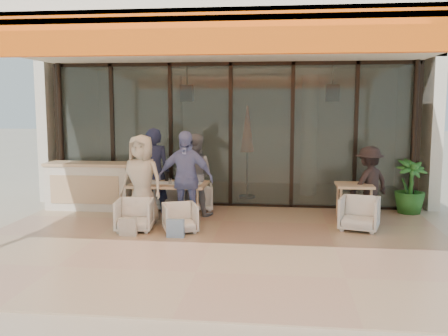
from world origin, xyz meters
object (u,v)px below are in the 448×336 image
object	(u,v)px
diner_cream	(142,180)
side_table	(354,189)
chair_far_right	(198,196)
diner_navy	(154,172)
chair_far_left	(160,193)
standing_woman	(369,183)
dining_table	(169,186)
potted_palm	(410,187)
chair_near_right	(180,217)
diner_grey	(194,175)
diner_periwinkle	(185,179)
side_chair	(359,212)
host_counter	(90,186)
chair_near_left	(134,214)

from	to	relation	value
diner_cream	side_table	xyz separation A→B (m)	(4.05, 0.77, -0.23)
chair_far_right	diner_navy	distance (m)	1.14
chair_far_left	standing_woman	distance (m)	4.40
dining_table	potted_palm	world-z (taller)	potted_palm
diner_navy	chair_near_right	bearing A→B (deg)	107.45
diner_grey	diner_periwinkle	bearing A→B (deg)	97.50
diner_grey	diner_cream	xyz separation A→B (m)	(-0.84, -0.90, 0.02)
diner_periwinkle	side_table	distance (m)	3.31
chair_near_right	side_chair	distance (m)	3.25
host_counter	standing_woman	size ratio (longest dim) A/B	1.26
dining_table	chair_far_left	distance (m)	1.08
chair_near_left	standing_woman	bearing A→B (deg)	11.79
chair_near_left	potted_palm	xyz separation A→B (m)	(5.30, 2.07, 0.25)
chair_near_left	diner_periwinkle	bearing A→B (deg)	24.00
host_counter	diner_grey	xyz separation A→B (m)	(2.35, -0.28, 0.32)
diner_grey	chair_far_left	bearing A→B (deg)	-23.26
diner_periwinkle	dining_table	bearing A→B (deg)	135.73
diner_cream	diner_periwinkle	bearing A→B (deg)	11.43
diner_cream	standing_woman	world-z (taller)	diner_cream
chair_near_left	chair_near_right	bearing A→B (deg)	-6.76
host_counter	chair_near_left	size ratio (longest dim) A/B	2.81
chair_far_right	diner_navy	size ratio (longest dim) A/B	0.35
host_counter	diner_navy	world-z (taller)	diner_navy
chair_near_left	diner_navy	distance (m)	1.51
chair_far_right	host_counter	bearing A→B (deg)	-5.19
diner_grey	potted_palm	bearing A→B (deg)	-164.00
chair_far_left	potted_palm	size ratio (longest dim) A/B	0.63
side_chair	diner_grey	bearing A→B (deg)	-179.72
diner_periwinkle	potted_palm	xyz separation A→B (m)	(4.46, 1.57, -0.32)
chair_far_right	chair_near_right	distance (m)	1.90
host_counter	diner_cream	distance (m)	1.94
diner_navy	diner_grey	size ratio (longest dim) A/B	1.07
diner_periwinkle	standing_woman	world-z (taller)	diner_periwinkle
chair_near_left	diner_periwinkle	world-z (taller)	diner_periwinkle
chair_near_right	potted_palm	xyz separation A→B (m)	(4.46, 2.07, 0.28)
standing_woman	potted_palm	xyz separation A→B (m)	(0.94, 0.60, -0.16)
diner_navy	potted_palm	world-z (taller)	diner_navy
diner_cream	potted_palm	bearing A→B (deg)	27.89
diner_grey	host_counter	bearing A→B (deg)	0.65
chair_far_right	side_chair	distance (m)	3.49
potted_palm	diner_grey	bearing A→B (deg)	-171.51
diner_cream	potted_palm	distance (m)	5.53
diner_navy	diner_cream	xyz separation A→B (m)	(0.00, -0.90, -0.04)
chair_far_left	side_chair	bearing A→B (deg)	178.12
chair_far_right	standing_woman	bearing A→B (deg)	162.43
chair_far_left	chair_near_left	size ratio (longest dim) A/B	1.11
side_table	standing_woman	distance (m)	0.38
chair_near_left	diner_grey	xyz separation A→B (m)	(0.84, 1.40, 0.52)
chair_far_right	potted_palm	size ratio (longest dim) A/B	0.55
chair_near_right	side_table	bearing A→B (deg)	0.04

